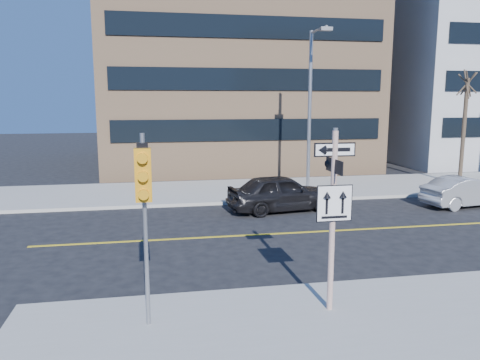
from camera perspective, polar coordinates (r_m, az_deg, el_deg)
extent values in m
plane|color=black|center=(13.33, 6.88, -11.39)|extent=(120.00, 120.00, 0.00)
cylinder|color=white|center=(10.43, 11.19, -5.12)|extent=(0.13, 0.13, 4.00)
cylinder|color=gray|center=(10.10, 11.57, 6.08)|extent=(0.10, 0.10, 0.06)
cube|color=black|center=(10.14, 11.49, 3.65)|extent=(0.92, 0.03, 0.30)
cube|color=black|center=(10.18, 11.42, 1.69)|extent=(0.03, 0.92, 0.30)
cube|color=white|center=(10.24, 11.44, -2.81)|extent=(0.80, 0.03, 0.80)
cylinder|color=gray|center=(9.73, -11.45, -6.21)|extent=(0.09, 0.09, 4.00)
cube|color=orange|center=(9.27, -11.72, 0.60)|extent=(0.32, 0.22, 1.05)
sphere|color=#8C0705|center=(9.11, -11.81, 2.65)|extent=(0.17, 0.17, 0.17)
sphere|color=black|center=(9.16, -11.74, 0.48)|extent=(0.17, 0.17, 0.17)
sphere|color=black|center=(9.22, -11.66, -1.67)|extent=(0.17, 0.17, 0.17)
imported|color=black|center=(20.41, 5.10, -1.55)|extent=(2.54, 4.95, 1.61)
imported|color=#909299|center=(23.58, 25.87, -1.28)|extent=(2.08, 4.32, 1.37)
cylinder|color=gray|center=(24.15, 8.47, 8.12)|extent=(0.18, 0.18, 8.00)
cylinder|color=gray|center=(23.42, 9.54, 17.61)|extent=(0.10, 2.20, 0.10)
cube|color=gray|center=(22.48, 10.44, 17.67)|extent=(0.55, 0.30, 0.16)
cylinder|color=#372A21|center=(28.64, 25.60, 5.31)|extent=(0.22, 0.22, 5.80)
cube|color=tan|center=(37.54, -1.53, 16.18)|extent=(18.00, 18.00, 18.00)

